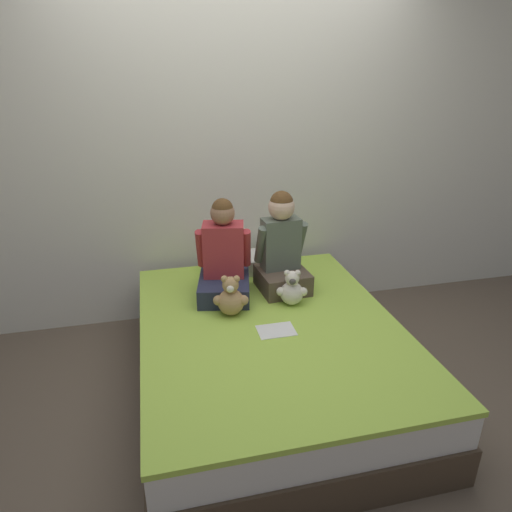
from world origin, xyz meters
The scene contains 9 objects.
ground_plane centered at (0.00, 0.00, 0.00)m, with size 14.00×14.00×0.00m, color brown.
wall_behind_bed centered at (0.00, 1.04, 1.25)m, with size 8.00×0.06×2.50m.
bed centered at (0.00, 0.00, 0.22)m, with size 1.48×1.86×0.44m.
child_on_left centered at (-0.19, 0.44, 0.68)m, with size 0.39×0.45×0.63m.
child_on_right centered at (0.19, 0.44, 0.71)m, with size 0.34×0.35×0.66m.
teddy_bear_held_by_left_child centered at (-0.20, 0.16, 0.54)m, with size 0.21×0.16×0.25m.
teddy_bear_held_by_right_child centered at (0.19, 0.20, 0.53)m, with size 0.19×0.14×0.23m.
pillow_at_headboard centered at (0.00, 0.77, 0.49)m, with size 0.57×0.26×0.11m.
sign_card centered at (0.01, -0.08, 0.44)m, with size 0.21×0.15×0.00m.
Camera 1 is at (-0.61, -2.20, 1.82)m, focal length 32.00 mm.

